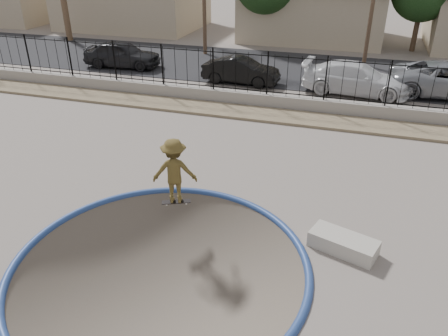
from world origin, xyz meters
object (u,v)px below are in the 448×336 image
at_px(skateboard, 176,202).
at_px(car_b, 241,71).
at_px(skater, 175,174).
at_px(car_c, 356,78).
at_px(car_a, 122,54).
at_px(concrete_ledge, 343,243).

height_order(skateboard, car_b, car_b).
relative_size(skater, skateboard, 2.28).
distance_m(skater, car_c, 12.59).
bearing_deg(car_c, car_a, 90.38).
distance_m(concrete_ledge, car_c, 12.56).
bearing_deg(car_a, concrete_ledge, -138.95).
relative_size(concrete_ledge, car_a, 0.36).
height_order(car_a, car_b, car_a).
bearing_deg(car_c, skater, 164.42).
bearing_deg(skateboard, skater, 65.85).
height_order(car_a, car_c, car_a).
bearing_deg(car_a, car_c, -98.21).
relative_size(skater, car_b, 0.48).
bearing_deg(concrete_ledge, car_a, 134.79).
xyz_separation_m(skateboard, concrete_ledge, (4.70, -0.74, 0.14)).
height_order(skater, car_a, skater).
xyz_separation_m(skateboard, car_b, (-1.34, 11.80, 0.63)).
relative_size(skateboard, car_c, 0.16).
bearing_deg(car_c, car_b, 94.84).
bearing_deg(skater, car_c, -128.23).
relative_size(skater, concrete_ledge, 1.20).
xyz_separation_m(car_a, car_b, (7.44, -1.03, -0.10)).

